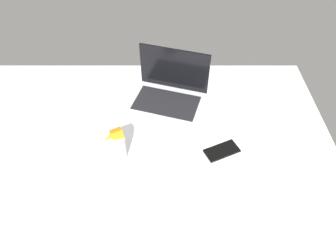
# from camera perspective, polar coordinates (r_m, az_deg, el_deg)

# --- Properties ---
(bed_mattress) EXTENTS (1.80, 1.40, 0.18)m
(bed_mattress) POSITION_cam_1_polar(r_m,az_deg,el_deg) (1.30, -9.46, -10.78)
(bed_mattress) COLOR white
(bed_mattress) RESTS_ON ground
(laptop) EXTENTS (0.38, 0.32, 0.23)m
(laptop) POSITION_cam_1_polar(r_m,az_deg,el_deg) (1.46, 0.10, 6.05)
(laptop) COLOR #B7BABC
(laptop) RESTS_ON bed_mattress
(snack_cup) EXTENTS (0.09, 0.10, 0.14)m
(snack_cup) POSITION_cam_1_polar(r_m,az_deg,el_deg) (1.23, -9.81, -3.78)
(snack_cup) COLOR silver
(snack_cup) RESTS_ON bed_mattress
(cell_phone) EXTENTS (0.16, 0.12, 0.01)m
(cell_phone) POSITION_cam_1_polar(r_m,az_deg,el_deg) (1.29, 9.67, -4.46)
(cell_phone) COLOR black
(cell_phone) RESTS_ON bed_mattress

